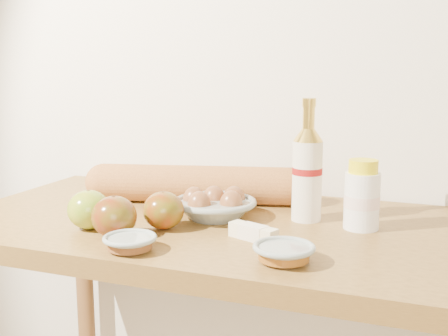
{
  "coord_description": "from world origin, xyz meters",
  "views": [
    {
      "loc": [
        0.4,
        0.1,
        1.23
      ],
      "look_at": [
        0.0,
        1.15,
        1.02
      ],
      "focal_mm": 45.0,
      "sensor_mm": 36.0,
      "label": 1
    }
  ],
  "objects_px": {
    "table": "(229,276)",
    "baguette": "(195,184)",
    "bourbon_bottle": "(307,172)",
    "cream_bottle": "(362,197)",
    "egg_bowl": "(215,206)"
  },
  "relations": [
    {
      "from": "bourbon_bottle",
      "to": "cream_bottle",
      "type": "bearing_deg",
      "value": -9.0
    },
    {
      "from": "bourbon_bottle",
      "to": "egg_bowl",
      "type": "height_order",
      "value": "bourbon_bottle"
    },
    {
      "from": "bourbon_bottle",
      "to": "egg_bowl",
      "type": "bearing_deg",
      "value": -163.07
    },
    {
      "from": "cream_bottle",
      "to": "egg_bowl",
      "type": "relative_size",
      "value": 0.58
    },
    {
      "from": "bourbon_bottle",
      "to": "baguette",
      "type": "bearing_deg",
      "value": 170.61
    },
    {
      "from": "table",
      "to": "baguette",
      "type": "distance_m",
      "value": 0.25
    },
    {
      "from": "cream_bottle",
      "to": "bourbon_bottle",
      "type": "bearing_deg",
      "value": -179.9
    },
    {
      "from": "egg_bowl",
      "to": "cream_bottle",
      "type": "bearing_deg",
      "value": 5.32
    },
    {
      "from": "cream_bottle",
      "to": "baguette",
      "type": "bearing_deg",
      "value": 179.81
    },
    {
      "from": "table",
      "to": "baguette",
      "type": "relative_size",
      "value": 2.2
    },
    {
      "from": "bourbon_bottle",
      "to": "baguette",
      "type": "height_order",
      "value": "bourbon_bottle"
    },
    {
      "from": "bourbon_bottle",
      "to": "baguette",
      "type": "xyz_separation_m",
      "value": [
        -0.28,
        0.06,
        -0.06
      ]
    },
    {
      "from": "egg_bowl",
      "to": "bourbon_bottle",
      "type": "bearing_deg",
      "value": 15.08
    },
    {
      "from": "table",
      "to": "cream_bottle",
      "type": "distance_m",
      "value": 0.33
    },
    {
      "from": "cream_bottle",
      "to": "egg_bowl",
      "type": "xyz_separation_m",
      "value": [
        -0.31,
        -0.03,
        -0.04
      ]
    }
  ]
}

